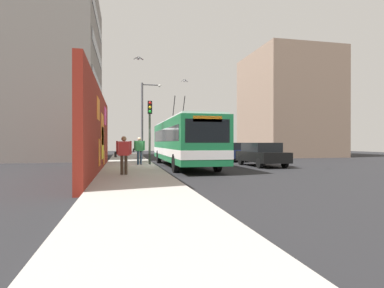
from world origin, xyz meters
The scene contains 14 objects.
ground_plane centered at (0.00, 0.00, 0.00)m, with size 80.00×80.00×0.00m, color #232326.
sidewalk_slab centered at (0.00, 1.60, 0.07)m, with size 48.00×3.20×0.15m, color #ADA8A0.
graffiti_wall centered at (-3.54, 3.35, 2.15)m, with size 14.88×0.32×4.30m.
building_far_left centered at (12.58, 9.20, 8.43)m, with size 13.89×9.26×16.86m.
building_far_right centered at (13.02, -17.00, 6.01)m, with size 10.16×8.93×12.01m.
city_bus centered at (-0.36, -1.80, 1.72)m, with size 12.15×2.59×4.85m.
parked_car_black centered at (-1.11, -7.00, 0.84)m, with size 4.71×1.93×1.58m.
parked_car_navy centered at (4.93, -7.00, 0.84)m, with size 4.44×1.92×1.58m.
parked_car_white centered at (11.30, -7.00, 0.84)m, with size 4.63×1.86×1.58m.
pedestrian_midblock centered at (0.12, 1.03, 1.21)m, with size 0.24×0.78×1.79m.
pedestrian_near_wall centered at (-6.15, 2.04, 1.17)m, with size 0.23×0.76×1.72m.
traffic_light centered at (0.04, 0.35, 2.96)m, with size 0.49×0.28×4.18m.
street_lamp centered at (6.54, 0.26, 3.93)m, with size 0.44×1.74×6.57m.
flying_pigeons centered at (-2.20, -1.11, 7.36)m, with size 8.40×4.15×3.68m.
Camera 1 is at (-20.44, 2.08, 1.59)m, focal length 29.11 mm.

